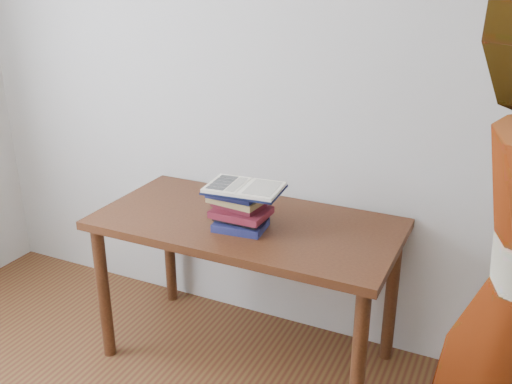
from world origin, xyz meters
The scene contains 3 objects.
desk centered at (0.08, 1.38, 0.64)m, with size 1.37×0.69×0.74m.
book_stack centered at (0.09, 1.30, 0.83)m, with size 0.26×0.20×0.18m.
open_book centered at (0.11, 1.30, 0.93)m, with size 0.34×0.25×0.03m.
Camera 1 is at (1.13, -0.73, 1.80)m, focal length 40.00 mm.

